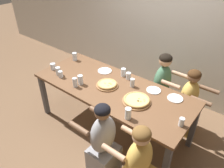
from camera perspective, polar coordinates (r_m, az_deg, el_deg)
The scene contains 23 objects.
ground_plane at distance 3.63m, azimuth 0.00°, elevation -11.22°, with size 18.00×18.00×0.00m, color brown.
restaurant_back_panel at distance 3.96m, azimuth 14.14°, elevation 18.63°, with size 10.00×0.06×3.20m, color silver.
dining_table at distance 3.16m, azimuth 0.00°, elevation -1.90°, with size 2.36×0.96×0.80m.
pizza_board_main at distance 2.84m, azimuth 6.46°, elevation -4.22°, with size 0.38×0.38×0.05m.
pizza_board_second at distance 3.13m, azimuth -1.27°, elevation -0.09°, with size 0.32×0.32×0.05m.
empty_plate_a at distance 3.50m, azimuth -1.92°, elevation 3.45°, with size 0.22×0.22×0.02m.
empty_plate_b at distance 3.10m, azimuth 10.82°, elevation -1.62°, with size 0.20×0.20×0.02m.
empty_plate_c at distance 3.01m, azimuth 16.17°, elevation -3.61°, with size 0.21×0.21×0.02m.
cocktail_glass_blue at distance 3.65m, azimuth -15.12°, elevation 4.38°, with size 0.08×0.08×0.13m.
drinking_glass_a at distance 3.48m, azimuth -13.87°, elevation 3.21°, with size 0.07×0.07×0.13m.
drinking_glass_b at distance 2.61m, azimuth 17.68°, elevation -9.53°, with size 0.06×0.06×0.11m.
drinking_glass_c at distance 3.11m, azimuth 5.32°, elevation 0.23°, with size 0.06×0.06×0.13m.
drinking_glass_d at distance 2.56m, azimuth 4.21°, elevation -7.69°, with size 0.08×0.08×0.15m.
drinking_glass_e at distance 3.35m, azimuth 2.97°, elevation 2.94°, with size 0.07×0.07×0.13m.
drinking_glass_f at distance 3.86m, azimuth -9.71°, elevation 6.96°, with size 0.08×0.08×0.14m.
drinking_glass_g at distance 3.18m, azimuth -8.25°, elevation 1.08°, with size 0.08×0.08×0.14m.
drinking_glass_h at distance 3.29m, azimuth 4.30°, elevation 2.03°, with size 0.07×0.07×0.11m.
drinking_glass_i at distance 3.41m, azimuth -13.26°, elevation 2.49°, with size 0.07×0.07×0.10m.
drinking_glass_j at distance 3.14m, azimuth -9.64°, elevation 0.25°, with size 0.06×0.06×0.14m.
diner_far_midright at distance 3.58m, azimuth 12.71°, elevation -1.67°, with size 0.51×0.40×1.18m.
diner_near_midright at distance 2.71m, azimuth -2.30°, elevation -15.72°, with size 0.51×0.40×1.13m.
diner_near_right at distance 2.54m, azimuth 6.74°, elevation -21.01°, with size 0.51×0.40×1.10m.
diner_far_right at distance 3.49m, azimuth 19.13°, elevation -5.02°, with size 0.51×0.40×1.08m.
Camera 1 is at (1.60, -2.02, 2.56)m, focal length 35.00 mm.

